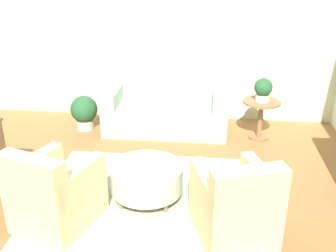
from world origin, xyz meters
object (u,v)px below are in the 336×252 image
Objects in this scene: armchair_left at (54,195)px; ottoman_table at (147,178)px; armchair_right at (235,206)px; couch at (166,110)px; side_table at (261,113)px; potted_plant_on_side_table at (263,89)px; potted_plant_floor at (84,111)px.

armchair_left is 1.19× the size of ottoman_table.
ottoman_table is (-1.02, 0.60, -0.08)m from armchair_right.
couch is at bearing 89.91° from ottoman_table.
side_table is at bearing 51.01° from ottoman_table.
armchair_right is 1.19× the size of ottoman_table.
couch is 1.94× the size of armchair_right.
ottoman_table is at bearing 33.38° from armchair_left.
potted_plant_on_side_table reaches higher than side_table.
armchair_right is 3.53m from potted_plant_floor.
potted_plant_floor is at bearing 100.32° from armchair_left.
side_table is (1.55, 1.91, 0.16)m from ottoman_table.
armchair_right reaches higher than ottoman_table.
ottoman_table is at bearing -128.99° from potted_plant_on_side_table.
couch reaches higher than potted_plant_floor.
potted_plant_floor is at bearing 178.82° from side_table.
potted_plant_floor is (-1.38, 1.97, 0.04)m from ottoman_table.
potted_plant_floor is (-2.93, 0.06, -0.12)m from side_table.
couch is at bearing 71.26° from armchair_left.
armchair_left is (-0.92, -2.71, 0.03)m from couch.
side_table is at bearing -1.18° from potted_plant_floor.
couch is 2.86m from armchair_left.
armchair_right reaches higher than side_table.
potted_plant_floor is (-2.93, 0.06, -0.51)m from potted_plant_on_side_table.
potted_plant_floor reaches higher than ottoman_table.
armchair_right is (1.02, -2.71, 0.03)m from couch.
couch is 1.63m from potted_plant_on_side_table.
potted_plant_on_side_table is at bearing -7.17° from couch.
armchair_left is at bearing -134.40° from side_table.
armchair_left is at bearing 180.00° from armchair_right.
armchair_right is at bearing -101.77° from side_table.
couch is 1.56m from side_table.
side_table reaches higher than potted_plant_floor.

